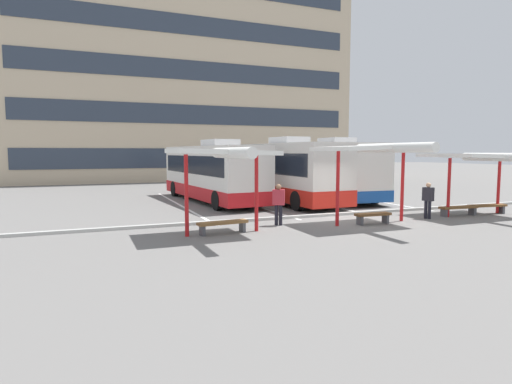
{
  "coord_description": "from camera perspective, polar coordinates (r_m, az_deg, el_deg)",
  "views": [
    {
      "loc": [
        -10.46,
        -15.12,
        2.92
      ],
      "look_at": [
        -2.9,
        3.42,
        1.03
      ],
      "focal_mm": 29.78,
      "sensor_mm": 36.0,
      "label": 1
    }
  ],
  "objects": [
    {
      "name": "bench_1",
      "position": [
        17.89,
        15.43,
        -3.12
      ],
      "size": [
        1.55,
        0.47,
        0.45
      ],
      "color": "brown",
      "rests_on": "ground"
    },
    {
      "name": "terminal_building",
      "position": [
        49.78,
        -10.06,
        14.21
      ],
      "size": [
        35.44,
        13.92,
        23.94
      ],
      "color": "#C6B293",
      "rests_on": "ground"
    },
    {
      "name": "coach_bus_1",
      "position": [
        25.54,
        2.76,
        2.76
      ],
      "size": [
        2.99,
        12.35,
        3.75
      ],
      "color": "silver",
      "rests_on": "ground"
    },
    {
      "name": "bench_0",
      "position": [
        15.28,
        -4.49,
        -4.34
      ],
      "size": [
        1.9,
        0.62,
        0.45
      ],
      "color": "brown",
      "rests_on": "ground"
    },
    {
      "name": "coach_bus_0",
      "position": [
        25.14,
        -5.97,
        2.55
      ],
      "size": [
        3.43,
        10.95,
        3.61
      ],
      "color": "silver",
      "rests_on": "ground"
    },
    {
      "name": "ground_plane",
      "position": [
        18.62,
        12.36,
        -3.75
      ],
      "size": [
        160.0,
        160.0,
        0.0
      ],
      "primitive_type": "plane",
      "color": "slate"
    },
    {
      "name": "waiting_passenger_1",
      "position": [
        16.89,
        3.05,
        -1.29
      ],
      "size": [
        0.52,
        0.43,
        1.65
      ],
      "color": "black",
      "rests_on": "ground"
    },
    {
      "name": "lane_stripe_3",
      "position": [
        28.18,
        12.68,
        -0.67
      ],
      "size": [
        0.16,
        14.0,
        0.01
      ],
      "primitive_type": "cube",
      "color": "white",
      "rests_on": "ground"
    },
    {
      "name": "coach_bus_2",
      "position": [
        27.37,
        9.33,
        2.95
      ],
      "size": [
        3.18,
        10.82,
        3.77
      ],
      "color": "silver",
      "rests_on": "ground"
    },
    {
      "name": "bench_3",
      "position": [
        22.83,
        28.64,
        -1.75
      ],
      "size": [
        1.96,
        0.66,
        0.45
      ],
      "color": "brown",
      "rests_on": "ground"
    },
    {
      "name": "lane_stripe_0",
      "position": [
        23.67,
        -10.14,
        -1.76
      ],
      "size": [
        0.16,
        14.0,
        0.01
      ],
      "primitive_type": "cube",
      "color": "white",
      "rests_on": "ground"
    },
    {
      "name": "waiting_shelter_1",
      "position": [
        17.62,
        15.87,
        5.54
      ],
      "size": [
        4.2,
        4.76,
        3.26
      ],
      "color": "red",
      "rests_on": "ground"
    },
    {
      "name": "bench_2",
      "position": [
        21.49,
        25.53,
        -2.02
      ],
      "size": [
        1.9,
        0.58,
        0.45
      ],
      "color": "brown",
      "rests_on": "ground"
    },
    {
      "name": "waiting_shelter_2",
      "position": [
        21.81,
        28.0,
        4.11
      ],
      "size": [
        4.15,
        5.08,
        2.88
      ],
      "color": "red",
      "rests_on": "ground"
    },
    {
      "name": "waiting_shelter_0",
      "position": [
        14.81,
        -4.25,
        5.03
      ],
      "size": [
        3.61,
        4.12,
        3.07
      ],
      "color": "red",
      "rests_on": "ground"
    },
    {
      "name": "waiting_passenger_0",
      "position": [
        20.02,
        22.11,
        -0.76
      ],
      "size": [
        0.39,
        0.51,
        1.59
      ],
      "color": "black",
      "rests_on": "ground"
    },
    {
      "name": "lane_stripe_1",
      "position": [
        24.71,
        -1.66,
        -1.38
      ],
      "size": [
        0.16,
        14.0,
        0.01
      ],
      "primitive_type": "cube",
      "color": "white",
      "rests_on": "ground"
    },
    {
      "name": "lane_stripe_2",
      "position": [
        26.24,
        5.99,
        -1.01
      ],
      "size": [
        0.16,
        14.0,
        0.01
      ],
      "primitive_type": "cube",
      "color": "white",
      "rests_on": "ground"
    },
    {
      "name": "platform_kerb",
      "position": [
        19.78,
        10.03,
        -3.0
      ],
      "size": [
        44.0,
        0.24,
        0.12
      ],
      "primitive_type": "cube",
      "color": "#ADADA8",
      "rests_on": "ground"
    }
  ]
}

